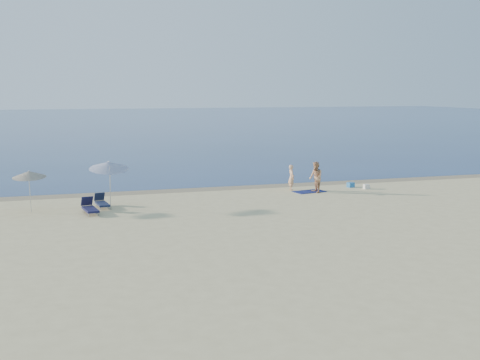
# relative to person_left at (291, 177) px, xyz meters

# --- Properties ---
(ground) EXTENTS (160.00, 160.00, 0.00)m
(ground) POSITION_rel_person_left_xyz_m (-2.95, -17.51, -0.77)
(ground) COLOR beige
(ground) RESTS_ON ground
(sea) EXTENTS (240.00, 160.00, 0.01)m
(sea) POSITION_rel_person_left_xyz_m (-2.95, 82.49, -0.77)
(sea) COLOR navy
(sea) RESTS_ON ground
(wet_sand_strip) EXTENTS (240.00, 1.60, 0.00)m
(wet_sand_strip) POSITION_rel_person_left_xyz_m (-2.95, 1.89, -0.77)
(wet_sand_strip) COLOR #847254
(wet_sand_strip) RESTS_ON ground
(person_left) EXTENTS (0.40, 0.58, 1.55)m
(person_left) POSITION_rel_person_left_xyz_m (0.00, 0.00, 0.00)
(person_left) COLOR #DFA57D
(person_left) RESTS_ON ground
(person_right) EXTENTS (0.70, 0.90, 1.84)m
(person_right) POSITION_rel_person_left_xyz_m (1.04, -1.25, 0.14)
(person_right) COLOR tan
(person_right) RESTS_ON ground
(beach_towel) EXTENTS (2.02, 1.38, 0.03)m
(beach_towel) POSITION_rel_person_left_xyz_m (0.81, -0.88, -0.76)
(beach_towel) COLOR #0E1549
(beach_towel) RESTS_ON ground
(white_bag) EXTENTS (0.33, 0.28, 0.28)m
(white_bag) POSITION_rel_person_left_xyz_m (4.59, -0.91, -0.63)
(white_bag) COLOR silver
(white_bag) RESTS_ON ground
(blue_cooler) EXTENTS (0.50, 0.41, 0.31)m
(blue_cooler) POSITION_rel_person_left_xyz_m (3.96, -0.07, -0.62)
(blue_cooler) COLOR #2065AE
(blue_cooler) RESTS_ON ground
(umbrella_near) EXTENTS (2.00, 2.03, 2.62)m
(umbrella_near) POSITION_rel_person_left_xyz_m (-11.02, -2.63, 1.46)
(umbrella_near) COLOR silver
(umbrella_near) RESTS_ON ground
(umbrella_far) EXTENTS (1.93, 1.95, 2.19)m
(umbrella_far) POSITION_rel_person_left_xyz_m (-14.87, -2.43, 1.13)
(umbrella_far) COLOR silver
(umbrella_far) RESTS_ON ground
(lounger_left) EXTENTS (0.73, 1.65, 0.71)m
(lounger_left) POSITION_rel_person_left_xyz_m (-11.40, -2.22, -0.52)
(lounger_left) COLOR #161F3D
(lounger_left) RESTS_ON ground
(lounger_right) EXTENTS (0.83, 1.80, 0.77)m
(lounger_right) POSITION_rel_person_left_xyz_m (-12.08, -3.61, -0.50)
(lounger_right) COLOR #141539
(lounger_right) RESTS_ON ground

